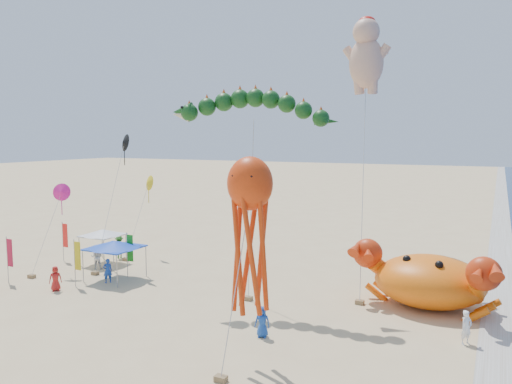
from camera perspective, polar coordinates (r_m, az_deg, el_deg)
ground at (r=29.84m, az=1.81°, el=-13.08°), size 320.00×320.00×0.00m
foam_strip at (r=27.51m, az=26.16°, el=-15.44°), size 320.00×320.00×0.00m
crab_inflatable at (r=31.13m, az=19.20°, el=-9.41°), size 8.59×6.81×3.76m
dragon_kite at (r=30.28m, az=-0.50°, el=9.10°), size 9.91×4.16×12.47m
cherub_kite at (r=37.49m, az=12.49°, el=15.21°), size 3.27×8.67×18.35m
octopus_kite at (r=21.10m, az=-0.69°, el=-3.51°), size 1.99×2.93×9.10m
canopy_blue at (r=36.22m, az=-15.86°, el=-5.83°), size 3.57×3.57×2.71m
canopy_white at (r=41.03m, az=-17.14°, el=-4.47°), size 3.00×3.00×2.71m
feather_flags at (r=38.01m, az=-20.44°, el=-6.08°), size 8.24×6.08×3.20m
beachgoers at (r=36.25m, az=-16.98°, el=-8.40°), size 29.86×11.87×1.87m
small_kites at (r=39.85m, az=-16.24°, el=1.05°), size 4.96×10.53×10.17m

